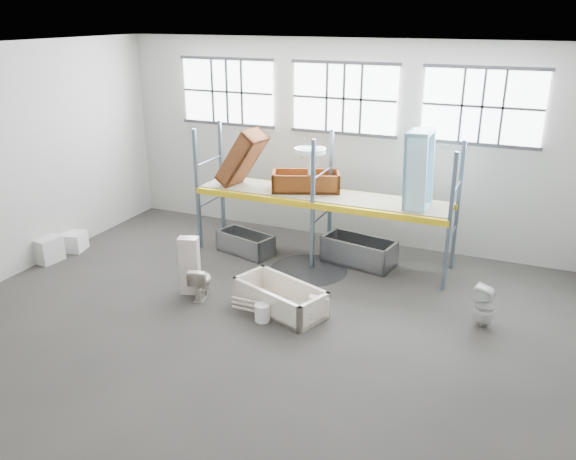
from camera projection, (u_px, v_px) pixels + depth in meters
The scene contains 33 objects.
floor at pixel (257, 327), 10.97m from camera, with size 12.00×10.00×0.10m, color #443E3A.
ceiling at pixel (251, 46), 9.16m from camera, with size 12.00×10.00×0.10m, color silver.
wall_back at pixel (344, 143), 14.40m from camera, with size 12.00×0.10×5.00m, color #B5B2A7.
wall_front at pixel (28, 341), 5.72m from camera, with size 12.00×0.10×5.00m, color #9C9991.
wall_left at pixel (0, 165), 12.29m from camera, with size 0.10×10.00×5.00m, color #A5A299.
window_left at pixel (228, 92), 15.10m from camera, with size 2.60×0.04×1.60m, color white.
window_mid at pixel (344, 99), 13.92m from camera, with size 2.60×0.04×1.60m, color white.
window_right at pixel (482, 107), 12.74m from camera, with size 2.60×0.04×1.60m, color white.
rack_upright_la at pixel (197, 190), 14.01m from camera, with size 0.08×0.08×3.00m, color slate.
rack_upright_lb at pixel (222, 178), 15.04m from camera, with size 0.08×0.08×3.00m, color slate.
rack_upright_ma at pixel (313, 205), 12.91m from camera, with size 0.08×0.08×3.00m, color slate.
rack_upright_mb at pixel (330, 191), 13.94m from camera, with size 0.08×0.08×3.00m, color slate.
rack_upright_ra at pixel (449, 224), 11.80m from camera, with size 0.08×0.08×3.00m, color slate.
rack_upright_rb at pixel (458, 207), 12.83m from camera, with size 0.08×0.08×3.00m, color slate.
rack_beam_front at pixel (313, 205), 12.91m from camera, with size 6.00×0.10×0.14m, color yellow.
rack_beam_back at pixel (330, 191), 13.94m from camera, with size 6.00×0.10×0.14m, color yellow.
shelf_deck at pixel (322, 195), 13.39m from camera, with size 5.90×1.10×0.03m, color gray.
wet_patch at pixel (309, 270), 13.27m from camera, with size 1.80×1.80×0.00m, color black.
bathtub_beige at pixel (280, 297), 11.40m from camera, with size 1.86×0.88×0.55m, color beige, non-canonical shape.
cistern_spare at pixel (319, 305), 11.08m from camera, with size 0.38×0.18×0.37m, color beige.
sink_in_tub at pixel (301, 308), 11.22m from camera, with size 0.48×0.48×0.16m, color beige.
toilet_beige at pixel (201, 282), 11.89m from camera, with size 0.39×0.68×0.70m, color #C2AFA1.
cistern_tall at pixel (190, 266), 11.99m from camera, with size 0.40×0.26×1.24m, color beige.
toilet_white at pixel (485, 306), 10.78m from camera, with size 0.37×0.38×0.82m, color silver.
steel_tub_left at pixel (246, 243), 14.12m from camera, with size 1.39×0.65×0.51m, color #A1A5A8, non-canonical shape.
steel_tub_right at pixel (359, 251), 13.51m from camera, with size 1.67×0.78×0.61m, color #9A9CA3, non-canonical shape.
rust_tub_flat at pixel (306, 181), 13.59m from camera, with size 1.58×0.74×0.44m, color #7C3C08, non-canonical shape.
rust_tub_tilted at pixel (242, 158), 13.73m from camera, with size 1.48×0.69×0.42m, color brown, non-canonical shape.
sink_on_shelf at pixel (310, 173), 13.20m from camera, with size 0.72×0.55×0.64m, color white.
blue_tub_upright at pixel (419, 171), 12.26m from camera, with size 1.72×0.80×0.48m, color #A9E4FA, non-canonical shape.
bucket at pixel (262, 313), 11.03m from camera, with size 0.29×0.29×0.34m, color white.
carton_near at pixel (45, 249), 13.69m from camera, with size 0.69×0.59×0.59m, color beige.
carton_far at pixel (73, 241), 14.30m from camera, with size 0.55×0.55×0.46m, color silver.
Camera 1 is at (4.33, -8.59, 5.56)m, focal length 35.99 mm.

